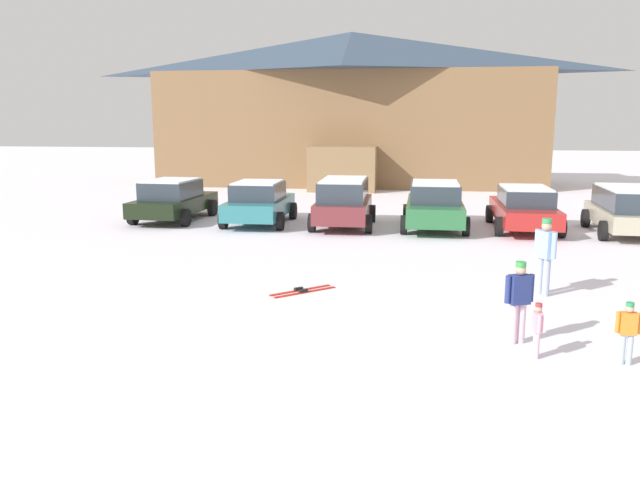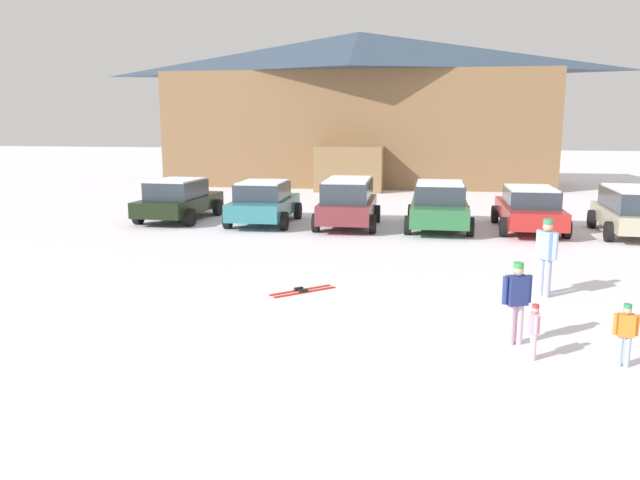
# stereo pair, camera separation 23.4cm
# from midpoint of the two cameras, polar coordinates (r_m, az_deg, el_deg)

# --- Properties ---
(ground) EXTENTS (160.00, 160.00, 0.00)m
(ground) POSITION_cam_midpoint_polar(r_m,az_deg,el_deg) (8.78, 1.57, -13.93)
(ground) COLOR white
(ski_lodge) EXTENTS (22.79, 9.87, 8.88)m
(ski_lodge) POSITION_cam_midpoint_polar(r_m,az_deg,el_deg) (38.14, 3.71, 11.94)
(ski_lodge) COLOR brown
(ski_lodge) RESTS_ON ground
(parked_black_sedan) EXTENTS (2.31, 4.41, 1.56)m
(parked_black_sedan) POSITION_cam_midpoint_polar(r_m,az_deg,el_deg) (24.26, -12.54, 3.67)
(parked_black_sedan) COLOR black
(parked_black_sedan) RESTS_ON ground
(parked_teal_hatchback) EXTENTS (2.36, 4.21, 1.57)m
(parked_teal_hatchback) POSITION_cam_midpoint_polar(r_m,az_deg,el_deg) (22.83, -4.86, 3.47)
(parked_teal_hatchback) COLOR teal
(parked_teal_hatchback) RESTS_ON ground
(parked_maroon_van) EXTENTS (2.27, 4.08, 1.72)m
(parked_maroon_van) POSITION_cam_midpoint_polar(r_m,az_deg,el_deg) (22.07, 2.87, 3.55)
(parked_maroon_van) COLOR maroon
(parked_maroon_van) RESTS_ON ground
(parked_green_coupe) EXTENTS (2.28, 4.68, 1.65)m
(parked_green_coupe) POSITION_cam_midpoint_polar(r_m,az_deg,el_deg) (22.12, 11.14, 3.16)
(parked_green_coupe) COLOR #2B6B3C
(parked_green_coupe) RESTS_ON ground
(parked_red_sedan) EXTENTS (2.23, 4.77, 1.51)m
(parked_red_sedan) POSITION_cam_midpoint_polar(r_m,az_deg,el_deg) (22.56, 18.87, 2.79)
(parked_red_sedan) COLOR #AD2421
(parked_red_sedan) RESTS_ON ground
(parked_beige_suv) EXTENTS (2.30, 4.36, 1.58)m
(parked_beige_suv) POSITION_cam_midpoint_polar(r_m,az_deg,el_deg) (22.83, 27.06, 2.48)
(parked_beige_suv) COLOR #B1AA8E
(parked_beige_suv) RESTS_ON ground
(skier_child_in_pink_snowsuit) EXTENTS (0.13, 0.33, 0.89)m
(skier_child_in_pink_snowsuit) POSITION_cam_midpoint_polar(r_m,az_deg,el_deg) (10.39, 19.61, -7.62)
(skier_child_in_pink_snowsuit) COLOR #DBADCB
(skier_child_in_pink_snowsuit) RESTS_ON ground
(skier_child_in_orange_jacket) EXTENTS (0.37, 0.15, 0.99)m
(skier_child_in_orange_jacket) POSITION_cam_midpoint_polar(r_m,az_deg,el_deg) (10.61, 26.72, -7.48)
(skier_child_in_orange_jacket) COLOR #A1B4C6
(skier_child_in_orange_jacket) RESTS_ON ground
(skier_adult_in_blue_parka) EXTENTS (0.42, 0.54, 1.67)m
(skier_adult_in_blue_parka) POSITION_cam_midpoint_polar(r_m,az_deg,el_deg) (14.07, 20.42, -1.12)
(skier_adult_in_blue_parka) COLOR #9EA9CD
(skier_adult_in_blue_parka) RESTS_ON ground
(skier_teen_in_navy_coat) EXTENTS (0.49, 0.32, 1.41)m
(skier_teen_in_navy_coat) POSITION_cam_midpoint_polar(r_m,az_deg,el_deg) (10.88, 18.12, -5.11)
(skier_teen_in_navy_coat) COLOR silver
(skier_teen_in_navy_coat) RESTS_ON ground
(pair_of_skis) EXTENTS (1.32, 1.29, 0.08)m
(pair_of_skis) POSITION_cam_midpoint_polar(r_m,az_deg,el_deg) (13.74, -1.13, -4.66)
(pair_of_skis) COLOR red
(pair_of_skis) RESTS_ON ground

